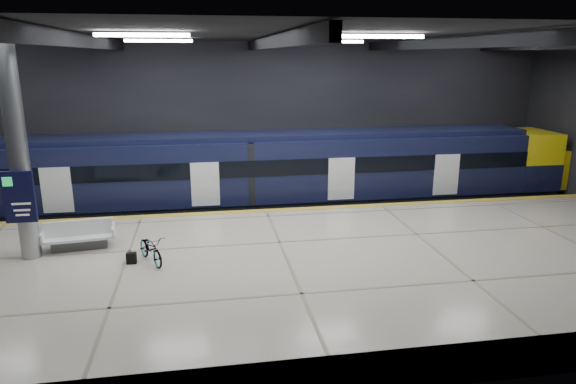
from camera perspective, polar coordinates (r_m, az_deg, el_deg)
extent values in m
plane|color=black|center=(19.08, -1.38, -7.64)|extent=(30.00, 30.00, 0.00)
cube|color=black|center=(25.78, -3.99, 7.50)|extent=(30.00, 0.10, 8.00)
cube|color=black|center=(10.31, 4.83, -3.95)|extent=(30.00, 0.10, 8.00)
cube|color=black|center=(17.63, -1.55, 17.13)|extent=(30.00, 16.00, 0.10)
cube|color=black|center=(17.80, -21.79, 15.29)|extent=(0.25, 16.00, 0.40)
cube|color=black|center=(17.62, -1.55, 16.31)|extent=(0.25, 16.00, 0.40)
cube|color=black|center=(19.39, 17.00, 15.57)|extent=(0.25, 16.00, 0.40)
cube|color=white|center=(15.53, -15.86, 16.44)|extent=(2.60, 0.18, 0.10)
cube|color=white|center=(16.39, 10.39, 16.64)|extent=(2.60, 0.18, 0.10)
cube|color=white|center=(21.50, -14.18, 15.99)|extent=(2.60, 0.18, 0.10)
cube|color=white|center=(22.13, 4.97, 16.33)|extent=(2.60, 0.18, 0.10)
cube|color=white|center=(24.81, 21.43, 15.24)|extent=(2.60, 0.18, 0.10)
cube|color=beige|center=(16.59, -0.15, -9.17)|extent=(30.00, 11.00, 1.10)
cube|color=gold|center=(21.27, -2.46, -2.07)|extent=(30.00, 0.40, 0.01)
cube|color=gray|center=(23.50, -3.04, -3.03)|extent=(30.00, 0.08, 0.16)
cube|color=gray|center=(24.87, -3.42, -2.02)|extent=(30.00, 0.08, 0.16)
cube|color=black|center=(24.11, -1.93, -1.38)|extent=(24.00, 2.58, 0.80)
cube|color=black|center=(23.68, -1.97, 2.74)|extent=(24.00, 2.80, 2.75)
cube|color=black|center=(23.40, -2.01, 6.32)|extent=(24.00, 2.30, 0.24)
cube|color=black|center=(22.25, -1.50, 2.68)|extent=(24.00, 0.04, 0.70)
cube|color=white|center=(22.98, 5.94, 1.46)|extent=(1.20, 0.05, 1.90)
cube|color=yellow|center=(28.43, 25.03, 3.40)|extent=(2.00, 2.80, 2.75)
ellipsoid|color=yellow|center=(30.05, 29.04, 2.55)|extent=(3.60, 2.52, 1.90)
cube|color=black|center=(28.57, 25.57, 3.75)|extent=(1.60, 2.38, 0.80)
cube|color=#595B60|center=(18.50, -22.09, -5.34)|extent=(1.78, 0.74, 0.32)
cube|color=white|center=(18.42, -22.17, -4.61)|extent=(2.26, 1.17, 0.09)
cube|color=white|center=(18.33, -22.26, -3.71)|extent=(2.16, 0.34, 0.54)
cube|color=white|center=(18.54, -25.53, -4.43)|extent=(0.17, 0.92, 0.32)
cube|color=white|center=(18.29, -18.83, -4.00)|extent=(0.17, 0.92, 0.32)
imported|color=#99999E|center=(16.50, -14.99, -6.10)|extent=(1.29, 1.79, 0.90)
cube|color=black|center=(16.67, -17.00, -7.03)|extent=(0.31, 0.19, 0.35)
cylinder|color=#9EA0A5|center=(17.57, -27.83, 4.12)|extent=(0.60, 0.60, 6.90)
cube|color=black|center=(17.45, -27.70, -0.49)|extent=(0.90, 0.12, 1.60)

